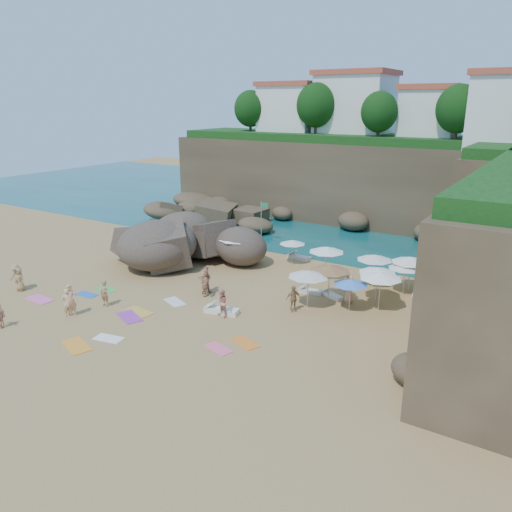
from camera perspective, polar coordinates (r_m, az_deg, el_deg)
The scene contains 52 objects.
ground at distance 33.07m, azimuth -5.73°, elevation -4.07°, with size 120.00×120.00×0.00m, color tan.
seawater at distance 58.67m, azimuth 12.59°, elevation 5.08°, with size 120.00×120.00×0.00m, color #0C4751.
cliff_back at distance 52.66m, azimuth 13.03°, elevation 8.12°, with size 44.00×8.00×8.00m, color brown.
rock_promontory at distance 51.62m, azimuth -4.50°, elevation 3.80°, with size 12.00×7.00×2.00m, color brown, non-canonical shape.
clifftop_buildings at distance 52.50m, azimuth 14.91°, elevation 15.91°, with size 28.48×9.48×7.00m.
clifftop_trees at distance 45.97m, azimuth 14.63°, elevation 15.84°, with size 35.60×23.82×4.40m.
marina_masts at distance 65.45m, azimuth -1.08°, elevation 9.39°, with size 3.10×0.10×6.00m.
rock_outcrop at distance 39.54m, azimuth -7.37°, elevation -0.52°, with size 8.60×6.45×3.44m, color brown, non-canonical shape.
flag_pole at distance 43.79m, azimuth 0.73°, elevation 4.54°, with size 0.71×0.09×3.66m.
parasol_0 at distance 37.25m, azimuth -2.28°, elevation 2.17°, with size 2.63×2.63×2.49m.
parasol_1 at distance 38.09m, azimuth 4.18°, elevation 1.60°, with size 1.99×1.99×1.88m.
parasol_2 at distance 34.97m, azimuth 8.07°, elevation 0.76°, with size 2.47×2.47×2.34m.
parasol_3 at distance 33.35m, azimuth 16.69°, elevation -1.10°, with size 2.18×2.18×2.06m.
parasol_4 at distance 33.80m, azimuth 17.28°, elevation -0.40°, with size 2.51×2.51×2.37m.
parasol_5 at distance 34.04m, azimuth 13.40°, elevation -0.16°, with size 2.38×2.38×2.25m.
parasol_6 at distance 30.94m, azimuth 8.40°, elevation -1.36°, with size 2.54×2.54×2.40m.
parasol_7 at distance 30.28m, azimuth 14.08°, elevation -2.17°, with size 2.51×2.51×2.37m.
parasol_8 at distance 29.92m, azimuth 6.00°, elevation -2.03°, with size 2.47×2.47×2.33m.
parasol_9 at distance 31.65m, azimuth 13.72°, elevation -1.57°, with size 2.34×2.34×2.22m.
parasol_10 at distance 29.91m, azimuth 10.76°, elevation -2.96°, with size 2.07×2.07×1.96m.
parasol_11 at distance 27.48m, azimuth 20.72°, elevation -5.32°, with size 2.25×2.25×2.13m.
lounger_0 at distance 32.82m, azimuth 6.24°, elevation -4.03°, with size 1.57×0.52×0.24m, color silver.
lounger_1 at distance 39.64m, azimuth 4.93°, elevation -0.16°, with size 1.91×0.64×0.30m, color silver.
lounger_2 at distance 36.11m, azimuth 19.80°, elevation -2.95°, with size 1.73×0.58×0.27m, color white.
lounger_3 at distance 32.31m, azimuth 8.71°, elevation -4.48°, with size 1.54×0.51×0.24m, color white.
lounger_4 at distance 33.19m, azimuth 18.84°, elevation -4.62°, with size 1.78×0.59×0.28m, color white.
lounger_5 at distance 29.71m, azimuth -3.95°, elevation -6.23°, with size 2.05×0.68×0.32m, color white.
towel_1 at distance 34.47m, azimuth -23.52°, elevation -4.56°, with size 1.88×0.94×0.03m, color pink.
towel_2 at distance 27.53m, azimuth -19.85°, elevation -9.61°, with size 1.95×0.98×0.03m, color orange.
towel_3 at distance 34.74m, azimuth -16.75°, elevation -3.65°, with size 1.59×0.79×0.03m, color green.
towel_4 at distance 30.63m, azimuth -13.31°, elevation -6.23°, with size 1.85×0.93×0.03m, color gold.
towel_5 at distance 31.65m, azimuth -9.27°, elevation -5.19°, with size 1.64×0.82×0.03m, color silver.
towel_6 at distance 30.07m, azimuth -14.26°, elevation -6.75°, with size 1.90×0.95×0.03m, color purple.
towel_7 at distance 38.61m, azimuth -11.02°, elevation -1.11°, with size 1.90×0.95×0.03m, color #ED294D.
towel_8 at distance 34.20m, azimuth -18.77°, elevation -4.18°, with size 1.50×0.75×0.03m, color blue.
towel_9 at distance 25.74m, azimuth -4.33°, elevation -10.51°, with size 1.54×0.77×0.03m, color #FE6384.
towel_10 at distance 26.25m, azimuth -1.29°, elevation -9.86°, with size 1.68×0.84×0.03m, color orange.
towel_11 at distance 41.69m, azimuth -13.86°, elevation 0.07°, with size 1.50×0.75×0.03m, color green.
towel_13 at distance 27.78m, azimuth -16.50°, elevation -9.02°, with size 1.56×0.78×0.03m, color white.
person_stand_0 at distance 30.92m, azimuth -20.42°, elevation -4.77°, with size 0.70×0.46×1.92m, color tan.
person_stand_1 at distance 32.68m, azimuth -5.81°, elevation -2.70°, with size 0.85×0.66×1.75m, color #AA6655.
person_stand_2 at distance 41.45m, azimuth -2.52°, elevation 1.79°, with size 1.20×0.50×1.86m, color #E6C283.
person_stand_3 at distance 29.74m, azimuth 4.28°, elevation -4.87°, with size 0.94×0.39×1.60m, color #A57E52.
person_stand_4 at distance 31.42m, azimuth 10.59°, elevation -3.74°, with size 0.86×0.47×1.75m, color #E29E77.
person_stand_5 at distance 38.57m, azimuth -0.08°, elevation 0.31°, with size 1.35×0.39×1.46m, color #B17658.
person_stand_6 at distance 30.99m, azimuth -20.75°, elevation -4.99°, with size 0.61×0.40×1.68m, color #F5C38B.
person_lie_0 at distance 36.69m, azimuth -25.56°, elevation -3.18°, with size 1.12×1.73×0.46m, color tan.
person_lie_1 at distance 31.20m, azimuth -27.08°, elevation -6.99°, with size 0.83×1.42×0.35m, color tan.
person_lie_2 at distance 36.47m, azimuth -25.27°, elevation -3.30°, with size 0.74×1.52×0.41m, color #9F814F.
person_lie_3 at distance 32.39m, azimuth -5.85°, elevation -4.09°, with size 1.65×1.78×0.47m, color tan.
person_lie_4 at distance 31.96m, azimuth -16.82°, elevation -5.16°, with size 0.59×1.61×0.39m, color tan.
person_lie_5 at distance 29.07m, azimuth -3.86°, elevation -6.44°, with size 0.81×1.67×0.63m, color #E29980.
Camera 1 is at (19.15, -24.14, 11.99)m, focal length 35.00 mm.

